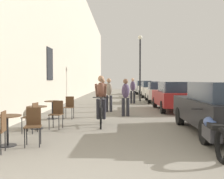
% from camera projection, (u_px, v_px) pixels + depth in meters
% --- Properties ---
extents(building_facade_left, '(0.54, 68.00, 10.43)m').
position_uv_depth(building_facade_left, '(61.00, 26.00, 17.31)').
color(building_facade_left, '#B7AD99').
rests_on(building_facade_left, ground_plane).
extents(cafe_table_near, '(0.64, 0.64, 0.72)m').
position_uv_depth(cafe_table_near, '(7.00, 124.00, 6.03)').
color(cafe_table_near, black).
rests_on(cafe_table_near, ground_plane).
extents(cafe_chair_near_toward_street, '(0.45, 0.45, 0.89)m').
position_uv_depth(cafe_chair_near_toward_street, '(33.00, 124.00, 6.09)').
color(cafe_chair_near_toward_street, black).
rests_on(cafe_chair_near_toward_street, ground_plane).
extents(cafe_table_mid, '(0.64, 0.64, 0.72)m').
position_uv_depth(cafe_table_mid, '(37.00, 112.00, 8.18)').
color(cafe_table_mid, black).
rests_on(cafe_table_mid, ground_plane).
extents(cafe_chair_mid_toward_street, '(0.43, 0.43, 0.89)m').
position_uv_depth(cafe_chair_mid_toward_street, '(57.00, 112.00, 8.24)').
color(cafe_chair_mid_toward_street, black).
rests_on(cafe_chair_mid_toward_street, ground_plane).
extents(cafe_chair_mid_toward_wall, '(0.43, 0.43, 0.89)m').
position_uv_depth(cafe_chair_mid_toward_wall, '(32.00, 115.00, 7.52)').
color(cafe_chair_mid_toward_wall, black).
rests_on(cafe_chair_mid_toward_wall, ground_plane).
extents(cafe_table_far, '(0.64, 0.64, 0.72)m').
position_uv_depth(cafe_table_far, '(52.00, 106.00, 10.33)').
color(cafe_table_far, black).
rests_on(cafe_table_far, ground_plane).
extents(cafe_chair_far_toward_street, '(0.39, 0.39, 0.89)m').
position_uv_depth(cafe_chair_far_toward_street, '(69.00, 106.00, 10.38)').
color(cafe_chair_far_toward_street, black).
rests_on(cafe_chair_far_toward_street, ground_plane).
extents(cyclist_on_bicycle, '(0.52, 1.76, 1.74)m').
position_uv_depth(cyclist_on_bicycle, '(101.00, 102.00, 8.82)').
color(cyclist_on_bicycle, black).
rests_on(cyclist_on_bicycle, ground_plane).
extents(pedestrian_near, '(0.37, 0.29, 1.62)m').
position_uv_depth(pedestrian_near, '(126.00, 95.00, 11.06)').
color(pedestrian_near, '#26262D').
rests_on(pedestrian_near, ground_plane).
extents(pedestrian_mid, '(0.36, 0.27, 1.65)m').
position_uv_depth(pedestrian_mid, '(109.00, 93.00, 12.66)').
color(pedestrian_mid, '#26262D').
rests_on(pedestrian_mid, ground_plane).
extents(pedestrian_far, '(0.38, 0.30, 1.63)m').
position_uv_depth(pedestrian_far, '(103.00, 91.00, 14.95)').
color(pedestrian_far, '#26262D').
rests_on(pedestrian_far, ground_plane).
extents(pedestrian_furthest, '(0.35, 0.25, 1.71)m').
position_uv_depth(pedestrian_furthest, '(133.00, 89.00, 17.30)').
color(pedestrian_furthest, '#26262D').
rests_on(pedestrian_furthest, ground_plane).
extents(street_lamp, '(0.32, 0.32, 4.90)m').
position_uv_depth(street_lamp, '(140.00, 59.00, 19.13)').
color(street_lamp, black).
rests_on(street_lamp, ground_plane).
extents(parked_car_nearest, '(1.81, 4.21, 1.49)m').
position_uv_depth(parked_car_nearest, '(220.00, 107.00, 7.37)').
color(parked_car_nearest, black).
rests_on(parked_car_nearest, ground_plane).
extents(parked_car_second, '(1.77, 4.15, 1.48)m').
position_uv_depth(parked_car_second, '(174.00, 96.00, 13.15)').
color(parked_car_second, maroon).
rests_on(parked_car_second, ground_plane).
extents(parked_car_third, '(1.82, 4.08, 1.43)m').
position_uv_depth(parked_car_third, '(158.00, 92.00, 18.44)').
color(parked_car_third, beige).
rests_on(parked_car_third, ground_plane).
extents(parked_car_fourth, '(1.76, 4.11, 1.46)m').
position_uv_depth(parked_car_fourth, '(150.00, 89.00, 23.92)').
color(parked_car_fourth, beige).
rests_on(parked_car_fourth, ground_plane).
extents(parked_car_fifth, '(1.86, 4.29, 1.52)m').
position_uv_depth(parked_car_fifth, '(143.00, 87.00, 29.24)').
color(parked_car_fifth, '#B7B7BC').
rests_on(parked_car_fifth, ground_plane).
extents(parked_motorcycle, '(0.62, 2.15, 0.92)m').
position_uv_depth(parked_motorcycle, '(212.00, 133.00, 5.55)').
color(parked_motorcycle, black).
rests_on(parked_motorcycle, ground_plane).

